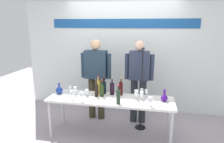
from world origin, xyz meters
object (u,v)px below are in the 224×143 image
Objects in this scene: wine_bottle_2 at (96,89)px; wine_bottle_5 at (112,88)px; display_table at (110,102)px; wine_glass_right_1 at (146,92)px; wine_glass_left_1 at (72,93)px; wine_glass_right_4 at (150,100)px; presenter_right at (139,77)px; wine_bottle_3 at (121,88)px; wine_glass_right_3 at (142,91)px; wine_glass_left_4 at (70,88)px; decanter_blue_right at (164,98)px; decanter_blue_left at (59,90)px; wine_bottle_1 at (104,86)px; presenter_left at (96,74)px; wine_bottle_4 at (98,86)px; wine_glass_right_2 at (136,93)px; wine_glass_left_2 at (81,94)px; microphone_stand at (141,102)px; wine_glass_left_0 at (75,89)px; wine_glass_left_3 at (87,91)px; wine_bottle_0 at (118,96)px; wine_bottle_6 at (102,89)px; wine_glass_right_0 at (142,94)px.

wine_bottle_2 reaches higher than wine_bottle_5.
display_table is 0.65m from wine_glass_right_1.
wine_bottle_5 is at bearing 178.08° from wine_glass_right_1.
wine_glass_right_4 is at bearing -0.82° from wine_glass_left_1.
presenter_right is at bearing 38.10° from wine_glass_left_1.
wine_bottle_3 reaches higher than wine_glass_right_3.
wine_glass_left_1 is 1.12× the size of wine_glass_left_4.
wine_glass_left_4 is (-0.53, 0.07, -0.04)m from wine_bottle_2.
decanter_blue_right is at bearing -22.93° from wine_glass_right_1.
decanter_blue_right is 1.53× the size of wine_glass_left_4.
decanter_blue_left is 0.83m from wine_bottle_1.
wine_bottle_1 is 0.69m from wine_glass_right_3.
presenter_left is 0.87m from wine_glass_left_1.
presenter_left reaches higher than wine_glass_left_1.
wine_bottle_4 is 0.73m from wine_glass_right_2.
wine_bottle_4 is 0.45m from wine_glass_left_2.
wine_bottle_5 is (-0.45, -0.47, -0.09)m from presenter_right.
wine_glass_right_1 is (0.17, -0.49, -0.12)m from presenter_right.
wine_bottle_3 reaches higher than wine_glass_right_1.
wine_glass_left_0 is at bearing -163.04° from microphone_stand.
decanter_blue_left is 1.51m from wine_glass_right_3.
display_table is 0.27m from wine_bottle_5.
wine_glass_left_4 is at bearing 163.83° from wine_glass_left_3.
microphone_stand reaches higher than wine_bottle_0.
wine_bottle_3 is at bearing 20.66° from wine_bottle_2.
wine_glass_right_3 is (0.69, 0.19, -0.04)m from wine_bottle_6.
wine_bottle_6 is (-0.34, 0.28, -0.01)m from wine_bottle_0.
wine_glass_right_1 is (1.40, 0.05, 0.01)m from wine_glass_left_4.
wine_glass_right_4 is (0.15, -0.25, 0.00)m from wine_glass_right_0.
wine_bottle_4 is (-0.71, -0.46, -0.08)m from presenter_right.
wine_bottle_0 is 0.61m from wine_bottle_4.
presenter_left is at bearing 70.47° from wine_glass_left_0.
wine_glass_left_0 is 0.33m from wine_glass_left_2.
presenter_left reaches higher than decanter_blue_left.
wine_glass_left_3 is (-0.43, 0.01, 0.15)m from display_table.
wine_bottle_4 is at bearing 49.59° from wine_glass_left_3.
presenter_right is at bearing 35.85° from wine_bottle_1.
wine_glass_left_3 is 0.92× the size of wine_glass_left_4.
wine_glass_left_1 is 1.22× the size of wine_glass_left_3.
microphone_stand is (0.68, 0.18, -0.33)m from wine_bottle_1.
decanter_blue_left reaches higher than wine_glass_right_1.
wine_glass_right_3 is (0.53, 0.07, -0.04)m from wine_bottle_5.
wine_glass_right_2 is (0.89, 0.24, 0.01)m from wine_glass_left_2.
wine_glass_left_0 is at bearing -159.91° from wine_bottle_1.
wine_bottle_2 reaches higher than decanter_blue_left.
wine_bottle_2 is 0.80m from wine_glass_right_0.
wine_glass_right_3 is at bearing 70.45° from wine_glass_right_2.
wine_glass_right_0 is (0.09, -0.61, -0.13)m from presenter_right.
wine_bottle_3 is 0.35m from wine_bottle_6.
wine_glass_right_3 is at bearing 15.38° from wine_bottle_6.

